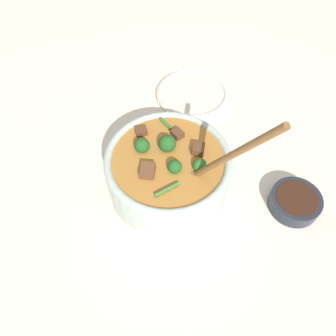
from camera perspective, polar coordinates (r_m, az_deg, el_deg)
The scene contains 4 objects.
ground_plane at distance 0.72m, azimuth 0.00°, elevation -3.24°, with size 4.00×4.00×0.00m, color silver.
stew_bowl at distance 0.67m, azimuth 0.03°, elevation -0.43°, with size 0.28×0.25×0.31m.
condiment_bowl at distance 0.73m, azimuth 21.25°, elevation -5.43°, with size 0.11×0.11×0.04m.
empty_plate at distance 0.91m, azimuth 4.29°, elevation 12.81°, with size 0.20×0.20×0.02m.
Camera 1 is at (0.02, 0.38, 0.61)m, focal length 35.00 mm.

